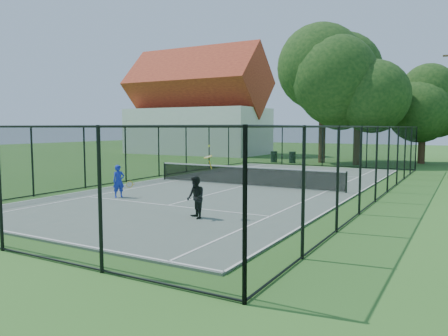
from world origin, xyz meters
The scene contains 12 objects.
ground centered at (0.00, 0.00, 0.00)m, with size 120.00×120.00×0.00m, color #2F6221.
tennis_court centered at (0.00, 0.00, 0.03)m, with size 11.00×24.00×0.06m, color slate.
tennis_net centered at (0.00, 0.00, 0.58)m, with size 10.08×0.08×0.95m.
fence centered at (0.00, 0.00, 1.50)m, with size 13.10×26.10×3.00m.
tree_near_left centered at (-1.08, 16.42, 6.31)m, with size 7.86×7.86×10.25m.
tree_near_mid centered at (1.96, 15.63, 5.16)m, with size 6.41×6.41×8.38m.
tree_near_right centered at (6.28, 19.44, 4.55)m, with size 5.19×5.19×7.17m.
building centered at (-17.00, 22.00, 4.93)m, with size 15.30×8.15×11.87m.
trash_bin_left centered at (-4.69, 14.77, 0.47)m, with size 0.58×0.58×0.93m.
trash_bin_right centered at (-3.06, 14.79, 0.48)m, with size 0.58×0.58×0.94m.
player_blue centered at (-2.90, -5.87, 0.73)m, with size 0.84×0.58×1.34m.
player_black centered at (2.16, -7.82, 0.74)m, with size 0.83×0.89×2.33m.
Camera 1 is at (9.66, -19.32, 2.95)m, focal length 35.00 mm.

